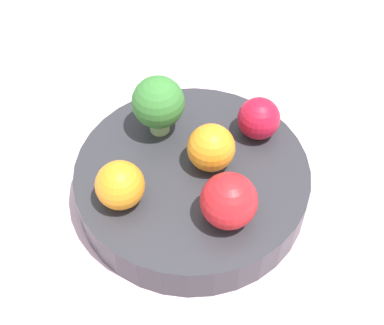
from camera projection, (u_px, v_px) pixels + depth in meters
name	position (u px, v px, depth m)	size (l,w,h in m)	color
ground_plane	(192.00, 205.00, 0.59)	(6.00, 6.00, 0.00)	gray
table_surface	(192.00, 199.00, 0.58)	(1.20, 1.20, 0.02)	silver
bowl	(192.00, 182.00, 0.56)	(0.24, 0.24, 0.04)	#2D2D33
broccoli	(158.00, 103.00, 0.55)	(0.05, 0.05, 0.07)	#99C17A
apple_red	(259.00, 118.00, 0.56)	(0.04, 0.04, 0.04)	#B7142D
apple_green	(229.00, 201.00, 0.48)	(0.05, 0.05, 0.05)	red
orange_front	(212.00, 149.00, 0.53)	(0.05, 0.05, 0.05)	orange
orange_back	(120.00, 185.00, 0.50)	(0.05, 0.05, 0.05)	orange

